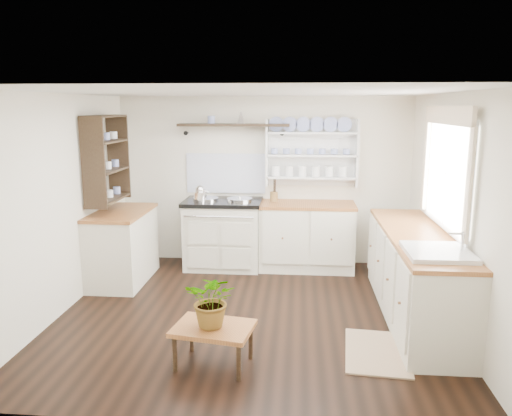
{
  "coord_description": "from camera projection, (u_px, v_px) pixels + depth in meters",
  "views": [
    {
      "loc": [
        0.48,
        -4.94,
        2.16
      ],
      "look_at": [
        0.03,
        0.25,
        1.1
      ],
      "focal_mm": 35.0,
      "sensor_mm": 36.0,
      "label": 1
    }
  ],
  "objects": [
    {
      "name": "window",
      "position": [
        446.0,
        168.0,
        4.97
      ],
      "size": [
        0.08,
        1.55,
        1.22
      ],
      "color": "white",
      "rests_on": "wall_right"
    },
    {
      "name": "utensil_crock",
      "position": [
        274.0,
        197.0,
        6.73
      ],
      "size": [
        0.1,
        0.1,
        0.12
      ],
      "primitive_type": "cylinder",
      "color": "brown",
      "rests_on": "back_cabinets"
    },
    {
      "name": "floor",
      "position": [
        251.0,
        314.0,
        5.3
      ],
      "size": [
        4.0,
        3.8,
        0.01
      ],
      "primitive_type": "cube",
      "color": "black",
      "rests_on": "ground"
    },
    {
      "name": "left_shelving",
      "position": [
        106.0,
        158.0,
        6.02
      ],
      "size": [
        0.28,
        0.8,
        1.05
      ],
      "primitive_type": "cube",
      "color": "black",
      "rests_on": "wall_left"
    },
    {
      "name": "floor_rug",
      "position": [
        377.0,
        352.0,
        4.46
      ],
      "size": [
        0.63,
        0.9,
        0.02
      ],
      "primitive_type": "cube",
      "rotation": [
        0.0,
        0.0,
        -0.09
      ],
      "color": "#967457",
      "rests_on": "floor"
    },
    {
      "name": "wall_left",
      "position": [
        61.0,
        205.0,
        5.24
      ],
      "size": [
        0.02,
        3.8,
        2.3
      ],
      "primitive_type": "cube",
      "color": "#EDE7CD",
      "rests_on": "ground"
    },
    {
      "name": "wall_right",
      "position": [
        453.0,
        212.0,
        4.9
      ],
      "size": [
        0.02,
        3.8,
        2.3
      ],
      "primitive_type": "cube",
      "color": "#EDE7CD",
      "rests_on": "ground"
    },
    {
      "name": "left_cabinets",
      "position": [
        122.0,
        245.0,
        6.23
      ],
      "size": [
        0.62,
        1.13,
        0.9
      ],
      "color": "beige",
      "rests_on": "floor"
    },
    {
      "name": "back_cabinets",
      "position": [
        307.0,
        235.0,
        6.72
      ],
      "size": [
        1.27,
        0.63,
        0.9
      ],
      "color": "beige",
      "rests_on": "floor"
    },
    {
      "name": "high_shelf",
      "position": [
        234.0,
        126.0,
        6.68
      ],
      "size": [
        1.5,
        0.29,
        0.16
      ],
      "color": "black",
      "rests_on": "wall_back"
    },
    {
      "name": "wall_back",
      "position": [
        264.0,
        181.0,
        6.92
      ],
      "size": [
        4.0,
        0.02,
        2.3
      ],
      "primitive_type": "cube",
      "color": "#EDE7CD",
      "rests_on": "ground"
    },
    {
      "name": "ceiling",
      "position": [
        250.0,
        92.0,
        4.84
      ],
      "size": [
        4.0,
        3.8,
        0.01
      ],
      "primitive_type": "cube",
      "color": "white",
      "rests_on": "wall_back"
    },
    {
      "name": "aga_cooker",
      "position": [
        223.0,
        233.0,
        6.78
      ],
      "size": [
        1.04,
        0.72,
        0.96
      ],
      "color": "beige",
      "rests_on": "floor"
    },
    {
      "name": "plate_rack",
      "position": [
        312.0,
        152.0,
        6.75
      ],
      "size": [
        1.2,
        0.22,
        0.9
      ],
      "color": "white",
      "rests_on": "wall_back"
    },
    {
      "name": "kettle",
      "position": [
        200.0,
        194.0,
        6.57
      ],
      "size": [
        0.17,
        0.17,
        0.21
      ],
      "primitive_type": null,
      "color": "silver",
      "rests_on": "aga_cooker"
    },
    {
      "name": "center_table",
      "position": [
        213.0,
        331.0,
        4.2
      ],
      "size": [
        0.72,
        0.57,
        0.35
      ],
      "rotation": [
        0.0,
        0.0,
        -0.17
      ],
      "color": "brown",
      "rests_on": "floor"
    },
    {
      "name": "right_cabinets",
      "position": [
        415.0,
        274.0,
        5.16
      ],
      "size": [
        0.62,
        2.43,
        0.9
      ],
      "color": "beige",
      "rests_on": "floor"
    },
    {
      "name": "belfast_sink",
      "position": [
        437.0,
        265.0,
        4.36
      ],
      "size": [
        0.55,
        0.6,
        0.45
      ],
      "color": "white",
      "rests_on": "right_cabinets"
    },
    {
      "name": "potted_plant",
      "position": [
        213.0,
        300.0,
        4.14
      ],
      "size": [
        0.46,
        0.42,
        0.47
      ],
      "primitive_type": "imported",
      "rotation": [
        0.0,
        0.0,
        -0.13
      ],
      "color": "#3F7233",
      "rests_on": "center_table"
    }
  ]
}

